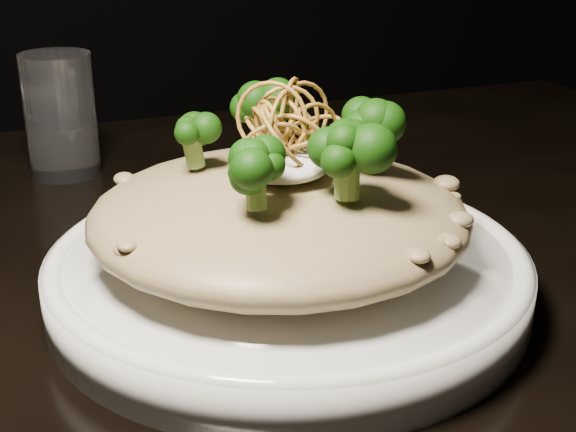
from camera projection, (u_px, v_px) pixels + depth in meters
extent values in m
cube|color=black|center=(251.00, 291.00, 0.56)|extent=(1.10, 0.80, 0.04)
cylinder|color=black|center=(500.00, 368.00, 1.14)|extent=(0.05, 0.05, 0.71)
cylinder|color=white|center=(288.00, 275.00, 0.50)|extent=(0.30, 0.30, 0.03)
ellipsoid|color=brown|center=(279.00, 215.00, 0.48)|extent=(0.23, 0.23, 0.05)
ellipsoid|color=silver|center=(282.00, 164.00, 0.47)|extent=(0.06, 0.06, 0.02)
cylinder|color=white|center=(61.00, 115.00, 0.70)|extent=(0.08, 0.08, 0.11)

